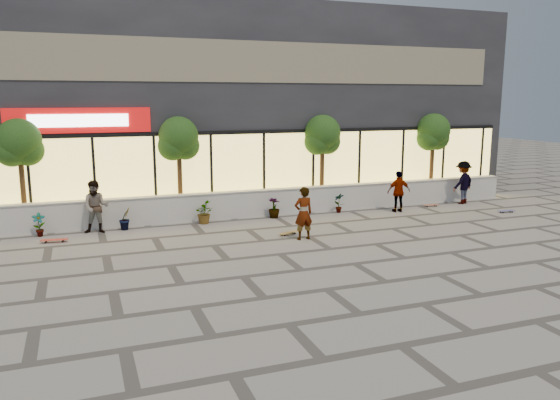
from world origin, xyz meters
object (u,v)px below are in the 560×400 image
object	(u,v)px
tree_midwest	(179,141)
tree_mideast	(322,137)
skater_right_near	(399,192)
skater_center	(303,213)
skater_right_far	(463,182)
skateboard_center	(288,233)
skateboard_left	(54,240)
tree_east	(433,134)
skateboard_right_near	(431,205)
skateboard_right_far	(507,211)
tree_west	(19,145)
skater_left	(96,207)

from	to	relation	value
tree_midwest	tree_mideast	distance (m)	6.00
tree_midwest	skater_right_near	xyz separation A→B (m)	(8.55, -1.96, -2.14)
tree_mideast	tree_midwest	bearing A→B (deg)	180.00
skater_center	skater_right_near	xyz separation A→B (m)	(5.36, 2.74, -0.04)
skater_right_far	skateboard_center	bearing A→B (deg)	-3.14
tree_midwest	skateboard_left	world-z (taller)	tree_midwest
tree_east	skater_center	world-z (taller)	tree_east
tree_mideast	skater_center	distance (m)	5.87
skateboard_center	skateboard_left	xyz separation A→B (m)	(-7.46, 1.71, 0.01)
skater_right_far	skateboard_left	size ratio (longest dim) A/B	2.20
skater_right_near	tree_midwest	bearing A→B (deg)	-6.11
skateboard_right_near	skater_right_near	bearing A→B (deg)	-163.06
tree_mideast	skateboard_right_near	bearing A→B (deg)	-18.51
tree_east	skater_right_far	distance (m)	2.57
tree_east	skateboard_right_far	distance (m)	4.78
skater_center	skateboard_center	distance (m)	1.11
tree_midwest	tree_mideast	size ratio (longest dim) A/B	1.00
skater_center	skateboard_right_near	world-z (taller)	skater_center
tree_mideast	skateboard_right_near	distance (m)	5.55
tree_west	skater_right_far	distance (m)	17.84
skater_left	skateboard_center	xyz separation A→B (m)	(6.10, -2.57, -0.84)
skateboard_right_far	skateboard_right_near	bearing A→B (deg)	137.94
tree_west	skater_right_far	world-z (taller)	tree_west
tree_east	skateboard_right_far	size ratio (longest dim) A/B	5.26
skateboard_center	skater_right_near	bearing A→B (deg)	-1.46
tree_midwest	skateboard_center	bearing A→B (deg)	-53.43
tree_mideast	skateboard_left	world-z (taller)	tree_mideast
skateboard_left	tree_west	bearing A→B (deg)	121.18
tree_west	skater_center	size ratio (longest dim) A/B	2.23
skater_right_far	skateboard_center	distance (m)	9.62
skater_right_near	skateboard_left	bearing A→B (deg)	8.11
skater_right_near	skater_right_far	distance (m)	3.67
skater_left	skateboard_right_far	size ratio (longest dim) A/B	2.46
tree_west	skater_right_far	xyz separation A→B (m)	(17.67, -1.40, -2.04)
skateboard_right_far	skater_left	bearing A→B (deg)	174.89
tree_midwest	skateboard_right_near	size ratio (longest dim) A/B	5.43
tree_east	skateboard_left	distance (m)	16.43
tree_mideast	skateboard_center	bearing A→B (deg)	-127.60
tree_mideast	skater_right_far	world-z (taller)	tree_mideast
tree_midwest	skateboard_right_far	size ratio (longest dim) A/B	5.26
skater_center	skateboard_center	world-z (taller)	skater_center
tree_mideast	tree_west	bearing A→B (deg)	180.00
skater_right_near	skateboard_right_far	world-z (taller)	skater_right_near
skater_left	tree_east	bearing A→B (deg)	16.32
tree_west	skater_center	world-z (taller)	tree_west
tree_midwest	skateboard_center	size ratio (longest dim) A/B	5.00
tree_mideast	skateboard_right_near	xyz separation A→B (m)	(4.48, -1.50, -2.91)
skater_right_far	skater_left	bearing A→B (deg)	-18.69
tree_mideast	skater_left	bearing A→B (deg)	-171.30
tree_midwest	skater_left	world-z (taller)	tree_midwest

